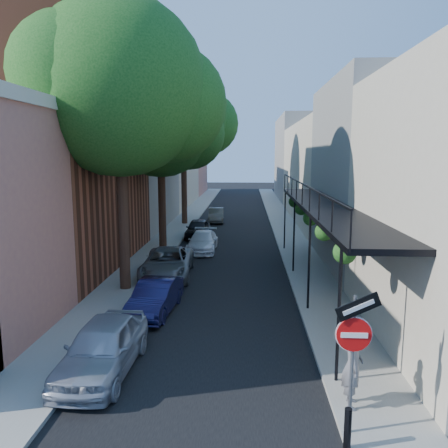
# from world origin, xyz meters

# --- Properties ---
(road_surface) EXTENTS (6.00, 64.00, 0.01)m
(road_surface) POSITION_xyz_m (0.00, 30.00, 0.01)
(road_surface) COLOR black
(road_surface) RESTS_ON ground
(sidewalk_left) EXTENTS (2.00, 64.00, 0.12)m
(sidewalk_left) POSITION_xyz_m (-4.00, 30.00, 0.06)
(sidewalk_left) COLOR gray
(sidewalk_left) RESTS_ON ground
(sidewalk_right) EXTENTS (2.00, 64.00, 0.12)m
(sidewalk_right) POSITION_xyz_m (4.00, 30.00, 0.06)
(sidewalk_right) COLOR gray
(sidewalk_right) RESTS_ON ground
(buildings_left) EXTENTS (10.10, 59.10, 12.00)m
(buildings_left) POSITION_xyz_m (-9.30, 28.76, 4.94)
(buildings_left) COLOR #B1675B
(buildings_left) RESTS_ON ground
(buildings_right) EXTENTS (9.80, 55.00, 10.00)m
(buildings_right) POSITION_xyz_m (8.99, 29.49, 4.42)
(buildings_right) COLOR beige
(buildings_right) RESTS_ON ground
(sign_post) EXTENTS (0.89, 0.17, 2.99)m
(sign_post) POSITION_xyz_m (3.16, 0.97, 2.04)
(sign_post) COLOR #595B60
(sign_post) RESTS_ON ground
(bollard) EXTENTS (0.14, 0.14, 0.80)m
(bollard) POSITION_xyz_m (3.00, 0.50, 0.52)
(bollard) COLOR black
(bollard) RESTS_ON sidewalk_right
(oak_near) EXTENTS (7.48, 6.80, 11.42)m
(oak_near) POSITION_xyz_m (-3.37, 10.26, 7.88)
(oak_near) COLOR black
(oak_near) RESTS_ON ground
(oak_mid) EXTENTS (6.60, 6.00, 10.20)m
(oak_mid) POSITION_xyz_m (-3.42, 18.23, 7.06)
(oak_mid) COLOR black
(oak_mid) RESTS_ON ground
(oak_far) EXTENTS (7.70, 7.00, 11.90)m
(oak_far) POSITION_xyz_m (-3.35, 27.27, 8.26)
(oak_far) COLOR black
(oak_far) RESTS_ON ground
(parked_car_a) EXTENTS (1.69, 4.00, 1.35)m
(parked_car_a) POSITION_xyz_m (-2.50, 3.32, 0.67)
(parked_car_a) COLOR #9CA1AD
(parked_car_a) RESTS_ON ground
(parked_car_b) EXTENTS (1.51, 3.60, 1.16)m
(parked_car_b) POSITION_xyz_m (-2.05, 7.57, 0.58)
(parked_car_b) COLOR #121239
(parked_car_b) RESTS_ON ground
(parked_car_c) EXTENTS (2.40, 4.75, 1.29)m
(parked_car_c) POSITION_xyz_m (-2.45, 12.07, 0.64)
(parked_car_c) COLOR slate
(parked_car_c) RESTS_ON ground
(parked_car_d) EXTENTS (1.61, 3.90, 1.13)m
(parked_car_d) POSITION_xyz_m (-1.40, 17.52, 0.56)
(parked_car_d) COLOR white
(parked_car_d) RESTS_ON ground
(parked_car_e) EXTENTS (1.54, 3.66, 1.24)m
(parked_car_e) POSITION_xyz_m (-2.13, 21.58, 0.62)
(parked_car_e) COLOR black
(parked_car_e) RESTS_ON ground
(parked_car_f) EXTENTS (1.39, 3.53, 1.15)m
(parked_car_f) POSITION_xyz_m (-1.40, 28.44, 0.57)
(parked_car_f) COLOR #645D54
(parked_car_f) RESTS_ON ground
(pedestrian) EXTENTS (0.53, 0.73, 1.85)m
(pedestrian) POSITION_xyz_m (3.40, 1.94, 1.04)
(pedestrian) COLOR slate
(pedestrian) RESTS_ON sidewalk_right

